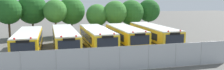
# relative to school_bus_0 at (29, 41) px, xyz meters

# --- Properties ---
(ground_plane) EXTENTS (160.00, 160.00, 0.00)m
(ground_plane) POSITION_rel_school_bus_0_xyz_m (7.39, 0.24, -1.33)
(ground_plane) COLOR #595651
(school_bus_0) EXTENTS (2.59, 10.29, 2.51)m
(school_bus_0) POSITION_rel_school_bus_0_xyz_m (0.00, 0.00, 0.00)
(school_bus_0) COLOR yellow
(school_bus_0) RESTS_ON ground_plane
(school_bus_1) EXTENTS (2.72, 11.31, 2.60)m
(school_bus_1) POSITION_rel_school_bus_0_xyz_m (3.82, 0.06, 0.05)
(school_bus_1) COLOR yellow
(school_bus_1) RESTS_ON ground_plane
(school_bus_2) EXTENTS (2.86, 10.19, 2.61)m
(school_bus_2) POSITION_rel_school_bus_0_xyz_m (7.45, -0.02, 0.05)
(school_bus_2) COLOR yellow
(school_bus_2) RESTS_ON ground_plane
(school_bus_3) EXTENTS (2.73, 9.55, 2.62)m
(school_bus_3) POSITION_rel_school_bus_0_xyz_m (10.97, 0.21, 0.05)
(school_bus_3) COLOR yellow
(school_bus_3) RESTS_ON ground_plane
(school_bus_4) EXTENTS (2.60, 10.73, 2.67)m
(school_bus_4) POSITION_rel_school_bus_0_xyz_m (14.61, 0.22, 0.08)
(school_bus_4) COLOR yellow
(school_bus_4) RESTS_ON ground_plane
(tree_0) EXTENTS (3.83, 3.83, 6.13)m
(tree_0) POSITION_rel_school_bus_0_xyz_m (-3.54, 8.98, 2.91)
(tree_0) COLOR #4C3823
(tree_0) RESTS_ON ground_plane
(tree_1) EXTENTS (4.55, 4.55, 6.60)m
(tree_1) POSITION_rel_school_bus_0_xyz_m (-0.56, 11.20, 3.14)
(tree_1) COLOR #4C3823
(tree_1) RESTS_ON ground_plane
(tree_2) EXTENTS (3.49, 3.49, 5.80)m
(tree_2) POSITION_rel_school_bus_0_xyz_m (2.94, 9.38, 2.79)
(tree_2) COLOR #4C3823
(tree_2) RESTS_ON ground_plane
(tree_3) EXTENTS (4.38, 4.38, 6.16)m
(tree_3) POSITION_rel_school_bus_0_xyz_m (5.33, 11.27, 2.59)
(tree_3) COLOR #4C3823
(tree_3) RESTS_ON ground_plane
(tree_4) EXTENTS (3.49, 3.49, 5.07)m
(tree_4) POSITION_rel_school_bus_0_xyz_m (9.25, 9.77, 1.94)
(tree_4) COLOR #4C3823
(tree_4) RESTS_ON ground_plane
(tree_5) EXTENTS (3.76, 3.76, 5.60)m
(tree_5) POSITION_rel_school_bus_0_xyz_m (12.16, 9.21, 2.46)
(tree_5) COLOR #4C3823
(tree_5) RESTS_ON ground_plane
(tree_6) EXTENTS (4.17, 4.17, 5.71)m
(tree_6) POSITION_rel_school_bus_0_xyz_m (15.00, 10.32, 2.23)
(tree_6) COLOR #4C3823
(tree_6) RESTS_ON ground_plane
(tree_7) EXTENTS (3.86, 3.86, 5.80)m
(tree_7) POSITION_rel_school_bus_0_xyz_m (18.75, 11.25, 2.59)
(tree_7) COLOR #4C3823
(tree_7) RESTS_ON ground_plane
(chainlink_fence) EXTENTS (19.96, 0.07, 2.09)m
(chainlink_fence) POSITION_rel_school_bus_0_xyz_m (7.76, -8.57, -0.25)
(chainlink_fence) COLOR #9EA0A3
(chainlink_fence) RESTS_ON ground_plane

